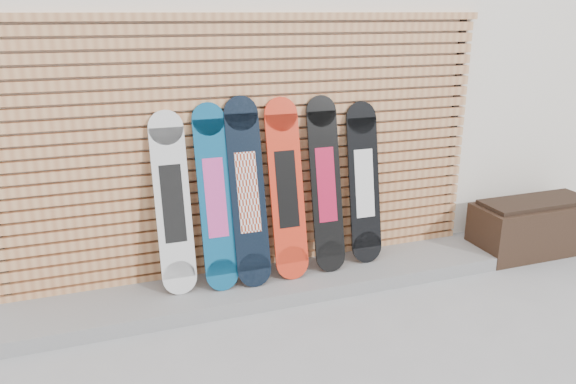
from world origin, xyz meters
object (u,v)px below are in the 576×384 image
snowboard_2 (248,192)px  snowboard_3 (287,189)px  planter_box (533,226)px  snowboard_4 (326,185)px  snowboard_5 (364,183)px  snowboard_1 (215,198)px  snowboard_0 (173,204)px

snowboard_2 → snowboard_3: size_ratio=1.02×
planter_box → snowboard_2: snowboard_2 is taller
snowboard_4 → snowboard_5: (0.38, 0.03, -0.04)m
snowboard_1 → snowboard_2: 0.27m
snowboard_4 → planter_box: bearing=-5.0°
planter_box → snowboard_0: bearing=176.6°
snowboard_2 → snowboard_1: bearing=177.3°
snowboard_3 → snowboard_0: bearing=178.4°
snowboard_4 → snowboard_0: bearing=179.4°
snowboard_5 → snowboard_3: bearing=-176.7°
snowboard_4 → snowboard_5: 0.39m
snowboard_4 → snowboard_3: bearing=-178.1°
snowboard_3 → snowboard_4: (0.37, 0.01, -0.00)m
planter_box → snowboard_3: snowboard_3 is taller
snowboard_3 → snowboard_5: snowboard_3 is taller
snowboard_0 → snowboard_1: 0.34m
snowboard_1 → snowboard_2: size_ratio=0.97×
snowboard_0 → snowboard_4: size_ratio=0.97×
snowboard_2 → snowboard_5: size_ratio=1.07×
snowboard_1 → snowboard_3: snowboard_3 is taller
snowboard_1 → snowboard_4: size_ratio=0.99×
snowboard_1 → snowboard_5: 1.36m
snowboard_1 → snowboard_2: snowboard_2 is taller
snowboard_5 → snowboard_4: bearing=-175.4°
planter_box → snowboard_3: 2.61m
planter_box → snowboard_2: 2.94m
snowboard_0 → snowboard_1: bearing=-4.4°
snowboard_0 → snowboard_4: snowboard_4 is taller
snowboard_1 → snowboard_5: (1.36, 0.04, -0.03)m
planter_box → snowboard_0: (-3.48, 0.21, 0.58)m
planter_box → snowboard_3: bearing=176.0°
snowboard_0 → snowboard_4: 1.32m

